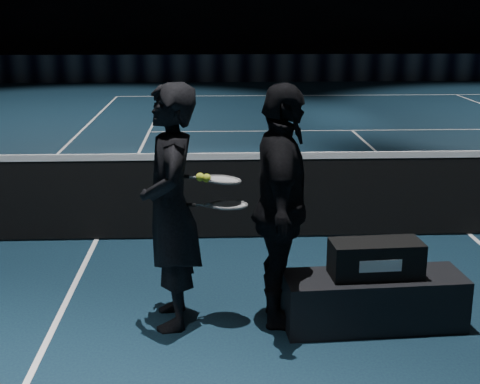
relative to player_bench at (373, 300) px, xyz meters
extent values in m
plane|color=black|center=(1.59, 2.11, -0.21)|extent=(36.00, 36.00, 0.00)
cube|color=black|center=(1.59, 2.11, 0.24)|extent=(12.80, 0.02, 0.86)
cube|color=white|center=(1.59, 2.11, 0.70)|extent=(12.80, 0.03, 0.07)
cube|color=black|center=(1.59, 17.61, 0.24)|extent=(22.00, 0.15, 0.90)
cube|color=black|center=(0.00, 0.00, 0.00)|extent=(1.43, 0.56, 0.42)
cube|color=black|center=(0.00, 0.00, 0.35)|extent=(0.72, 0.34, 0.28)
cube|color=white|center=(0.00, -0.15, 0.35)|extent=(0.33, 0.02, 0.09)
imported|color=black|center=(-1.58, 0.13, 0.74)|extent=(0.52, 0.74, 1.91)
imported|color=black|center=(-0.73, 0.10, 0.74)|extent=(0.55, 1.15, 1.91)
camera|label=1|loc=(-1.25, -4.78, 2.24)|focal=50.00mm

